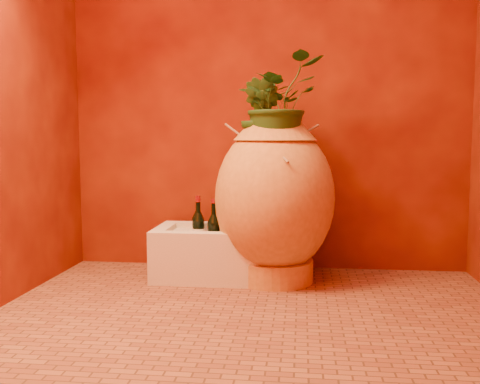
# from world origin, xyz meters

# --- Properties ---
(floor) EXTENTS (2.50, 2.50, 0.00)m
(floor) POSITION_xyz_m (0.00, 0.00, 0.00)
(floor) COLOR brown
(floor) RESTS_ON ground
(wall_back) EXTENTS (2.50, 0.02, 2.50)m
(wall_back) POSITION_xyz_m (0.00, 1.00, 1.25)
(wall_back) COLOR #530D04
(wall_back) RESTS_ON ground
(amphora) EXTENTS (0.87, 0.87, 0.99)m
(amphora) POSITION_xyz_m (0.07, 0.65, 0.49)
(amphora) COLOR gold
(amphora) RESTS_ON floor
(stone_basin) EXTENTS (0.65, 0.44, 0.30)m
(stone_basin) POSITION_xyz_m (-0.31, 0.69, 0.15)
(stone_basin) COLOR beige
(stone_basin) RESTS_ON floor
(wine_bottle_a) EXTENTS (0.08, 0.08, 0.31)m
(wine_bottle_a) POSITION_xyz_m (-0.40, 0.76, 0.28)
(wine_bottle_a) COLOR black
(wine_bottle_a) RESTS_ON stone_basin
(wine_bottle_b) EXTENTS (0.08, 0.08, 0.31)m
(wine_bottle_b) POSITION_xyz_m (-0.29, 0.63, 0.28)
(wine_bottle_b) COLOR black
(wine_bottle_b) RESTS_ON stone_basin
(wine_bottle_c) EXTENTS (0.08, 0.08, 0.31)m
(wine_bottle_c) POSITION_xyz_m (-0.39, 0.70, 0.28)
(wine_bottle_c) COLOR black
(wine_bottle_c) RESTS_ON stone_basin
(wall_tap) EXTENTS (0.08, 0.16, 0.18)m
(wall_tap) POSITION_xyz_m (0.14, 0.91, 0.74)
(wall_tap) COLOR olive
(wall_tap) RESTS_ON wall_back
(plant_main) EXTENTS (0.63, 0.64, 0.54)m
(plant_main) POSITION_xyz_m (0.08, 0.63, 1.03)
(plant_main) COLOR #1F4418
(plant_main) RESTS_ON amphora
(plant_side) EXTENTS (0.30, 0.29, 0.42)m
(plant_side) POSITION_xyz_m (-0.01, 0.61, 0.95)
(plant_side) COLOR #1F4418
(plant_side) RESTS_ON amphora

